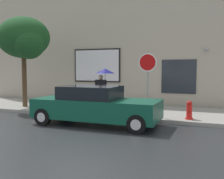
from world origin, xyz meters
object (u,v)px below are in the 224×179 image
(parked_car, at_px, (95,106))
(street_tree, at_px, (24,39))
(stop_sign, at_px, (148,72))
(fire_hydrant, at_px, (189,110))
(pedestrian_with_umbrella, at_px, (103,78))

(parked_car, height_order, street_tree, street_tree)
(stop_sign, bearing_deg, fire_hydrant, -2.49)
(fire_hydrant, bearing_deg, stop_sign, 177.51)
(parked_car, distance_m, pedestrian_with_umbrella, 2.52)
(street_tree, bearing_deg, pedestrian_with_umbrella, 2.47)
(fire_hydrant, height_order, pedestrian_with_umbrella, pedestrian_with_umbrella)
(parked_car, xyz_separation_m, pedestrian_with_umbrella, (-0.62, 2.25, 0.95))
(pedestrian_with_umbrella, bearing_deg, street_tree, -177.53)
(parked_car, relative_size, fire_hydrant, 6.50)
(fire_hydrant, height_order, stop_sign, stop_sign)
(stop_sign, bearing_deg, pedestrian_with_umbrella, 164.80)
(street_tree, distance_m, stop_sign, 6.73)
(fire_hydrant, xyz_separation_m, pedestrian_with_umbrella, (-3.92, 0.68, 1.17))
(parked_car, height_order, stop_sign, stop_sign)
(pedestrian_with_umbrella, relative_size, stop_sign, 0.76)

